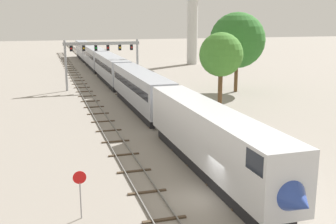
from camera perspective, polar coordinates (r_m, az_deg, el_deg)
ground_plane at (r=27.16m, az=5.52°, el=-11.76°), size 400.00×400.00×0.00m
track_main at (r=84.31m, az=-8.97°, el=5.03°), size 2.60×200.00×0.16m
track_near at (r=64.04m, az=-11.27°, el=2.50°), size 2.60×160.00×0.16m
passenger_train at (r=74.28m, az=-7.93°, el=6.00°), size 3.04×112.65×4.80m
signal_gantry at (r=67.46m, az=-9.06°, el=8.06°), size 12.10×0.49×7.93m
stop_sign at (r=24.35m, az=-12.02°, el=-10.18°), size 0.76×0.08×2.88m
trackside_tree_left at (r=52.14m, az=7.32°, el=7.81°), size 5.47×5.47×9.59m
trackside_tree_mid at (r=64.91m, az=9.52°, el=9.71°), size 8.46×8.46×12.19m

